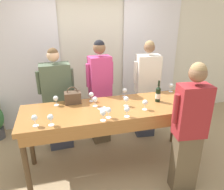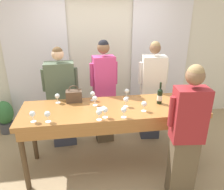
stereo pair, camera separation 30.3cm
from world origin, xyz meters
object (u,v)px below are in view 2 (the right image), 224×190
at_px(wine_bottle, 160,96).
at_px(guest_cream_sweater, 152,92).
at_px(wine_glass_near_host, 176,88).
at_px(tasting_bar, 113,114).
at_px(wine_glass_center_left, 105,110).
at_px(host_pouring, 187,134).
at_px(guest_pink_top, 104,92).
at_px(guest_olive_jacket, 62,99).
at_px(handbag, 74,96).
at_px(wine_glass_back_mid, 57,96).
at_px(wine_glass_center_right, 124,110).
at_px(wine_glass_front_right, 93,94).
at_px(wine_glass_back_left, 99,113).
at_px(wine_glass_center_mid, 144,104).
at_px(potted_plant, 5,116).
at_px(wine_glass_by_bottle, 47,114).
at_px(wine_glass_by_handbag, 32,114).
at_px(wine_glass_front_left, 126,100).
at_px(wine_glass_back_right, 127,91).
at_px(wine_glass_front_mid, 95,99).

distance_m(wine_bottle, guest_cream_sweater, 0.70).
bearing_deg(wine_glass_near_host, tasting_bar, -161.43).
xyz_separation_m(wine_glass_center_left, host_pouring, (0.90, -0.40, -0.18)).
distance_m(wine_glass_center_left, guest_pink_top, 0.99).
height_order(tasting_bar, guest_olive_jacket, guest_olive_jacket).
relative_size(guest_olive_jacket, guest_pink_top, 0.95).
bearing_deg(handbag, wine_glass_back_mid, -175.27).
height_order(wine_glass_center_right, wine_glass_back_mid, same).
bearing_deg(handbag, wine_glass_center_left, -55.88).
distance_m(wine_glass_front_right, wine_glass_back_left, 0.62).
bearing_deg(wine_glass_center_mid, potted_plant, 147.86).
distance_m(wine_glass_front_right, guest_olive_jacket, 0.67).
relative_size(wine_bottle, wine_glass_by_bottle, 2.26).
distance_m(wine_glass_center_right, guest_pink_top, 1.02).
relative_size(tasting_bar, guest_cream_sweater, 1.43).
bearing_deg(potted_plant, wine_bottle, -25.46).
distance_m(handbag, guest_cream_sweater, 1.40).
xyz_separation_m(tasting_bar, wine_glass_by_bottle, (-0.84, -0.27, 0.19)).
xyz_separation_m(handbag, host_pouring, (1.29, -0.97, -0.17)).
height_order(wine_glass_near_host, wine_glass_by_handbag, same).
height_order(guest_pink_top, potted_plant, guest_pink_top).
distance_m(wine_glass_by_bottle, guest_cream_sweater, 1.91).
bearing_deg(wine_glass_back_left, wine_glass_by_bottle, 175.83).
xyz_separation_m(wine_glass_front_right, wine_glass_by_handbag, (-0.76, -0.55, -0.00)).
relative_size(wine_glass_near_host, guest_pink_top, 0.08).
bearing_deg(wine_glass_front_left, wine_glass_by_bottle, -164.22).
xyz_separation_m(wine_glass_back_left, wine_glass_by_handbag, (-0.79, 0.07, -0.00)).
height_order(handbag, wine_glass_near_host, handbag).
bearing_deg(wine_glass_center_left, guest_pink_top, 84.16).
relative_size(wine_glass_back_right, wine_glass_by_bottle, 1.00).
xyz_separation_m(wine_glass_front_right, wine_glass_near_host, (1.33, 0.06, 0.00)).
relative_size(guest_olive_jacket, guest_cream_sweater, 0.97).
bearing_deg(wine_glass_front_right, wine_glass_front_mid, -84.00).
relative_size(wine_glass_front_left, wine_glass_front_mid, 1.00).
height_order(wine_glass_front_left, wine_glass_back_mid, same).
height_order(wine_glass_near_host, guest_pink_top, guest_pink_top).
distance_m(wine_glass_back_mid, guest_olive_jacket, 0.47).
bearing_deg(wine_glass_center_left, wine_glass_center_right, -8.39).
bearing_deg(wine_glass_back_mid, handbag, 4.73).
bearing_deg(wine_bottle, host_pouring, -83.14).
xyz_separation_m(wine_glass_front_mid, potted_plant, (-1.64, 1.14, -0.72)).
relative_size(wine_glass_back_left, guest_olive_jacket, 0.08).
relative_size(handbag, guest_olive_jacket, 0.15).
relative_size(wine_glass_front_right, potted_plant, 0.22).
bearing_deg(wine_glass_back_right, wine_bottle, -34.63).
relative_size(wine_glass_by_handbag, guest_pink_top, 0.08).
relative_size(wine_glass_front_left, wine_glass_center_left, 1.00).
relative_size(wine_glass_back_left, wine_glass_back_mid, 1.00).
bearing_deg(wine_glass_near_host, host_pouring, -106.64).
xyz_separation_m(wine_glass_center_right, potted_plant, (-1.97, 1.56, -0.72)).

